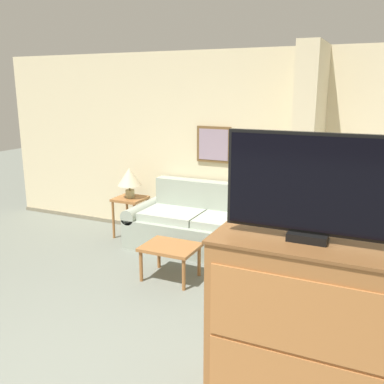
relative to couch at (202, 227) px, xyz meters
name	(u,v)px	position (x,y,z in m)	size (l,w,h in m)	color
wall_back	(232,150)	(0.23, 0.48, 0.99)	(7.60, 0.16, 2.60)	beige
wall_partition_pillar	(307,160)	(1.32, 0.00, 0.99)	(0.24, 0.82, 2.60)	beige
couch	(202,227)	(0.00, 0.00, 0.00)	(1.97, 0.84, 0.87)	#99A393
coffee_table	(170,250)	(0.05, -1.00, 0.03)	(0.61, 0.49, 0.39)	#996033
side_table	(130,205)	(-1.13, 0.02, 0.16)	(0.42, 0.42, 0.58)	#996033
table_lamp	(129,178)	(-1.13, 0.02, 0.56)	(0.34, 0.34, 0.43)	tan
tv_dresser	(302,329)	(1.77, -2.45, 0.30)	(1.17, 0.56, 1.21)	#996033
tv	(311,187)	(1.77, -2.45, 1.23)	(1.04, 0.16, 0.66)	black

